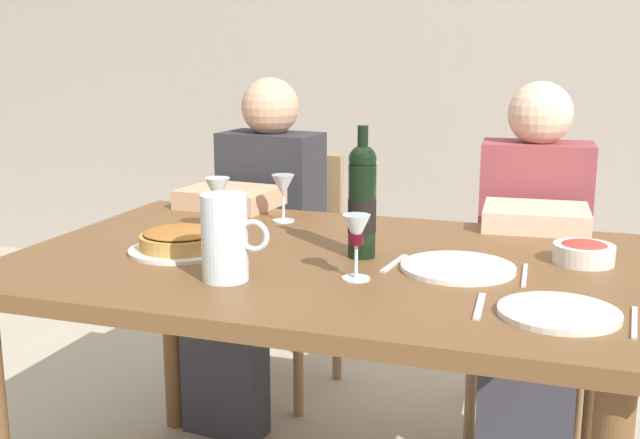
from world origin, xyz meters
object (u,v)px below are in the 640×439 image
wine_bottle (362,201)px  chair_left (287,256)px  dinner_plate_right_setting (458,268)px  dining_table (323,293)px  diner_left (256,239)px  baked_tart (181,241)px  salad_bowl (584,252)px  chair_right (531,277)px  diner_right (532,261)px  water_pitcher (225,243)px  wine_glass_left_diner (218,193)px  wine_glass_centre (356,234)px  dinner_plate_left_setting (559,313)px  wine_glass_right_diner (283,188)px

wine_bottle → chair_left: 1.08m
dinner_plate_right_setting → chair_left: chair_left is taller
dining_table → diner_left: 0.80m
baked_tart → dinner_plate_right_setting: size_ratio=0.99×
salad_bowl → dinner_plate_right_setting: size_ratio=0.54×
chair_right → diner_left: bearing=11.1°
dining_table → diner_right: (0.46, 0.66, -0.05)m
dining_table → diner_right: size_ratio=1.29×
diner_right → chair_right: bearing=-90.7°
wine_bottle → diner_left: diner_left is taller
dining_table → dinner_plate_right_setting: (0.33, -0.01, 0.10)m
diner_right → water_pitcher: bearing=52.4°
wine_glass_left_diner → chair_right: bearing=42.9°
dining_table → wine_glass_left_diner: (-0.36, 0.15, 0.20)m
chair_right → diner_right: bearing=89.3°
wine_bottle → diner_left: size_ratio=0.28×
chair_left → diner_right: (0.90, -0.22, 0.12)m
diner_right → wine_bottle: bearing=55.3°
salad_bowl → diner_left: (-1.07, 0.50, -0.17)m
water_pitcher → dinner_plate_right_setting: water_pitcher is taller
wine_glass_left_diner → dinner_plate_right_setting: wine_glass_left_diner is taller
wine_glass_centre → dinner_plate_left_setting: size_ratio=0.63×
water_pitcher → chair_right: (0.59, 1.15, -0.35)m
salad_bowl → dining_table: bearing=-166.5°
dinner_plate_right_setting → diner_right: size_ratio=0.23×
baked_tart → wine_glass_left_diner: bearing=91.1°
dining_table → wine_glass_right_diner: size_ratio=10.80×
water_pitcher → baked_tart: (-0.21, 0.18, -0.06)m
wine_bottle → salad_bowl: (0.52, 0.11, -0.11)m
dining_table → chair_left: bearing=116.6°
wine_bottle → chair_right: (0.36, 0.86, -0.40)m
wine_glass_left_diner → chair_left: size_ratio=0.18×
dinner_plate_left_setting → chair_right: size_ratio=0.27×
salad_bowl → diner_right: (-0.15, 0.51, -0.17)m
salad_bowl → wine_glass_centre: (-0.47, -0.30, 0.08)m
salad_bowl → chair_left: (-1.05, 0.74, -0.29)m
chair_left → salad_bowl: bearing=150.5°
wine_bottle → wine_glass_right_diner: wine_bottle is taller
water_pitcher → dinner_plate_right_setting: bearing=27.1°
diner_left → chair_right: (0.91, 0.25, -0.12)m
wine_glass_left_diner → chair_left: (-0.09, 0.73, -0.37)m
wine_glass_centre → diner_left: size_ratio=0.13×
water_pitcher → dinner_plate_right_setting: size_ratio=0.73×
wine_glass_centre → chair_right: 1.16m
dinner_plate_right_setting → water_pitcher: bearing=-152.9°
dining_table → diner_right: 0.80m
wine_glass_right_diner → diner_right: diner_right is taller
wine_glass_left_diner → diner_left: 0.57m
wine_glass_right_diner → diner_left: diner_left is taller
dining_table → dinner_plate_right_setting: dinner_plate_right_setting is taller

